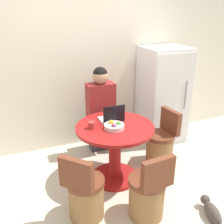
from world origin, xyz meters
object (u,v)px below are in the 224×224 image
at_px(dining_table, 115,146).
at_px(laptop, 112,118).
at_px(person_seated, 100,107).
at_px(cat, 211,211).
at_px(chair_near_camera, 148,195).
at_px(refrigerator, 163,95).
at_px(chair_right_side, 161,146).
at_px(fruit_bowl, 114,126).
at_px(chair_near_left_corner, 85,195).

xyz_separation_m(dining_table, laptop, (0.02, 0.15, 0.33)).
xyz_separation_m(person_seated, cat, (0.68, -1.75, -0.69)).
relative_size(chair_near_camera, cat, 1.86).
relative_size(refrigerator, laptop, 5.48).
height_order(chair_right_side, cat, chair_right_side).
height_order(dining_table, chair_right_side, chair_right_side).
bearing_deg(dining_table, fruit_bowl, -120.91).
distance_m(chair_near_camera, person_seated, 1.55).
relative_size(laptop, cat, 0.66).
bearing_deg(laptop, cat, 121.02).
bearing_deg(chair_right_side, chair_near_camera, -45.91).
bearing_deg(cat, chair_near_left_corner, 81.10).
xyz_separation_m(refrigerator, cat, (-0.44, -1.83, -0.70)).
bearing_deg(chair_near_left_corner, refrigerator, -96.10).
bearing_deg(person_seated, dining_table, 86.30).
bearing_deg(dining_table, refrigerator, 34.10).
distance_m(refrigerator, chair_near_left_corner, 2.22).
bearing_deg(refrigerator, laptop, -150.92).
bearing_deg(refrigerator, chair_near_left_corner, -142.63).
height_order(refrigerator, cat, refrigerator).
bearing_deg(person_seated, chair_near_left_corner, 64.18).
distance_m(laptop, fruit_bowl, 0.22).
bearing_deg(laptop, chair_right_side, 176.06).
height_order(refrigerator, person_seated, refrigerator).
xyz_separation_m(chair_right_side, laptop, (-0.74, 0.05, 0.54)).
xyz_separation_m(chair_near_left_corner, fruit_bowl, (0.52, 0.46, 0.52)).
bearing_deg(dining_table, person_seated, 86.30).
relative_size(chair_near_camera, person_seated, 0.59).
bearing_deg(refrigerator, person_seated, -175.88).
xyz_separation_m(dining_table, chair_right_side, (0.75, 0.10, -0.21)).
relative_size(dining_table, chair_near_left_corner, 1.21).
height_order(chair_near_camera, laptop, laptop).
bearing_deg(cat, chair_near_camera, 79.82).
bearing_deg(dining_table, cat, -54.83).
distance_m(chair_near_left_corner, chair_right_side, 1.45).
height_order(chair_right_side, fruit_bowl, fruit_bowl).
distance_m(dining_table, chair_near_camera, 0.79).
height_order(chair_near_left_corner, cat, chair_near_left_corner).
bearing_deg(dining_table, chair_near_left_corner, -136.53).
bearing_deg(person_seated, chair_near_camera, 91.16).
relative_size(chair_near_camera, fruit_bowl, 3.29).
xyz_separation_m(dining_table, chair_near_camera, (0.08, -0.76, -0.21)).
bearing_deg(dining_table, chair_near_camera, -84.28).
bearing_deg(cat, laptop, 43.89).
relative_size(dining_table, person_seated, 0.71).
xyz_separation_m(laptop, cat, (0.71, -1.18, -0.74)).
bearing_deg(refrigerator, dining_table, -145.90).
bearing_deg(laptop, chair_near_left_corner, 49.87).
bearing_deg(cat, chair_right_side, 11.60).
xyz_separation_m(chair_near_camera, person_seated, (-0.03, 1.47, 0.49)).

